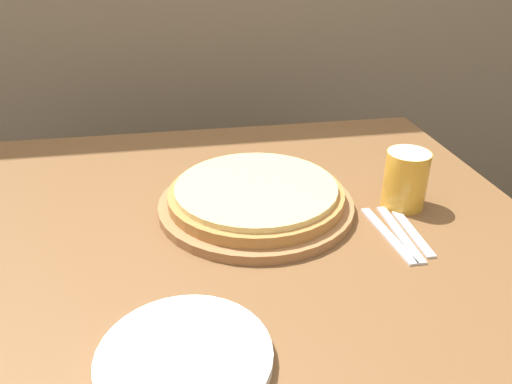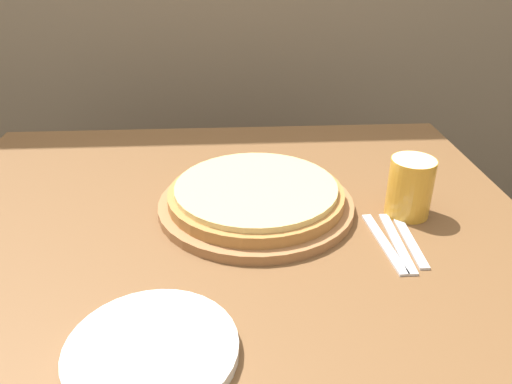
{
  "view_description": "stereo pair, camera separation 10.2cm",
  "coord_description": "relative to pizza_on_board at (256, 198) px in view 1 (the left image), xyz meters",
  "views": [
    {
      "loc": [
        -0.09,
        -0.85,
        1.25
      ],
      "look_at": [
        0.07,
        0.04,
        0.78
      ],
      "focal_mm": 35.0,
      "sensor_mm": 36.0,
      "label": 1
    },
    {
      "loc": [
        0.01,
        -0.86,
        1.25
      ],
      "look_at": [
        0.07,
        0.04,
        0.78
      ],
      "focal_mm": 35.0,
      "sensor_mm": 36.0,
      "label": 2
    }
  ],
  "objects": [
    {
      "name": "dinner_knife",
      "position": [
        0.25,
        -0.14,
        -0.02
      ],
      "size": [
        0.02,
        0.2,
        0.0
      ],
      "color": "silver",
      "rests_on": "dining_table"
    },
    {
      "name": "beer_glass",
      "position": [
        0.31,
        -0.04,
        0.04
      ],
      "size": [
        0.09,
        0.09,
        0.12
      ],
      "color": "gold",
      "rests_on": "dining_table"
    },
    {
      "name": "fork",
      "position": [
        0.23,
        -0.14,
        -0.02
      ],
      "size": [
        0.03,
        0.2,
        0.0
      ],
      "color": "silver",
      "rests_on": "dining_table"
    },
    {
      "name": "spoon",
      "position": [
        0.28,
        -0.14,
        -0.02
      ],
      "size": [
        0.02,
        0.17,
        0.0
      ],
      "color": "silver",
      "rests_on": "dining_table"
    },
    {
      "name": "dining_table",
      "position": [
        -0.07,
        -0.04,
        -0.39
      ],
      "size": [
        1.25,
        1.06,
        0.74
      ],
      "color": "brown",
      "rests_on": "ground_plane"
    },
    {
      "name": "pizza_on_board",
      "position": [
        0.0,
        0.0,
        0.0
      ],
      "size": [
        0.4,
        0.4,
        0.06
      ],
      "color": "#99663D",
      "rests_on": "dining_table"
    },
    {
      "name": "dinner_plate",
      "position": [
        -0.17,
        -0.39,
        -0.02
      ],
      "size": [
        0.24,
        0.24,
        0.02
      ],
      "color": "silver",
      "rests_on": "dining_table"
    }
  ]
}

